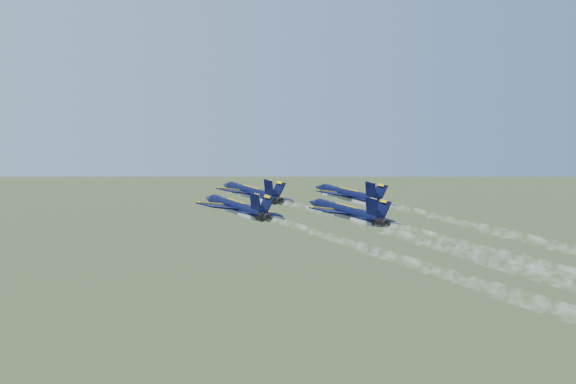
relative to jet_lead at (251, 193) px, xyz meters
name	(u,v)px	position (x,y,z in m)	size (l,w,h in m)	color
jet_lead	(251,193)	(0.00, 0.00, 0.00)	(11.51, 15.39, 3.84)	black
jet_left	(236,207)	(-6.61, -11.86, 0.00)	(11.51, 15.39, 3.84)	black
jet_right	(349,195)	(11.28, -7.72, 0.00)	(11.51, 15.39, 3.84)	black
jet_slot	(347,212)	(4.22, -20.76, 0.00)	(11.51, 15.39, 3.84)	black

